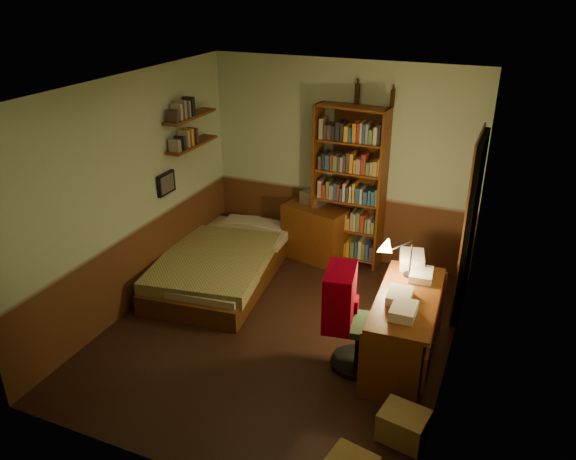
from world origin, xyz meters
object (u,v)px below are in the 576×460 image
at_px(desk_lamp, 412,246).
at_px(office_chair, 360,320).
at_px(dresser, 315,233).
at_px(bed, 223,253).
at_px(bookshelf, 349,188).
at_px(cardboard_box_b, 403,425).
at_px(mini_stereo, 314,197).
at_px(desk, 405,329).

bearing_deg(desk_lamp, office_chair, -111.69).
xyz_separation_m(dresser, desk_lamp, (1.51, -1.32, 0.70)).
height_order(bed, office_chair, office_chair).
height_order(bookshelf, cardboard_box_b, bookshelf).
xyz_separation_m(mini_stereo, bookshelf, (0.49, -0.04, 0.22)).
distance_m(bed, mini_stereo, 1.41).
bearing_deg(office_chair, desk, 22.67).
bearing_deg(office_chair, bookshelf, 100.50).
distance_m(bookshelf, office_chair, 2.26).
xyz_separation_m(bed, dresser, (0.88, 0.92, 0.04)).
distance_m(desk_lamp, cardboard_box_b, 1.74).
relative_size(bookshelf, cardboard_box_b, 5.51).
distance_m(bed, cardboard_box_b, 3.27).
height_order(bed, mini_stereo, mini_stereo).
xyz_separation_m(dresser, office_chair, (1.19, -1.98, 0.16)).
bearing_deg(bed, desk_lamp, -15.90).
bearing_deg(cardboard_box_b, dresser, 123.37).
xyz_separation_m(desk, desk_lamp, (-0.08, 0.41, 0.70)).
relative_size(bookshelf, desk_lamp, 3.09).
relative_size(mini_stereo, desk_lamp, 0.44).
distance_m(office_chair, cardboard_box_b, 1.07).
bearing_deg(bookshelf, cardboard_box_b, -57.30).
xyz_separation_m(bed, desk, (2.47, -0.80, 0.04)).
distance_m(bed, bookshelf, 1.79).
height_order(bed, dresser, dresser).
bearing_deg(desk_lamp, mini_stereo, 141.25).
distance_m(dresser, bookshelf, 0.79).
distance_m(bookshelf, cardboard_box_b, 3.29).
bearing_deg(dresser, bookshelf, 25.28).
distance_m(mini_stereo, bookshelf, 0.54).
distance_m(desk, cardboard_box_b, 1.08).
xyz_separation_m(mini_stereo, office_chair, (1.27, -2.10, -0.29)).
height_order(dresser, mini_stereo, mini_stereo).
bearing_deg(bed, office_chair, -33.49).
xyz_separation_m(bookshelf, desk_lamp, (1.09, -1.40, 0.03)).
relative_size(bookshelf, office_chair, 1.98).
relative_size(bookshelf, desk, 1.52).
distance_m(desk, desk_lamp, 0.82).
bearing_deg(mini_stereo, bed, -111.32).
height_order(dresser, bookshelf, bookshelf).
distance_m(mini_stereo, cardboard_box_b, 3.51).
bearing_deg(office_chair, desk_lamp, 54.53).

